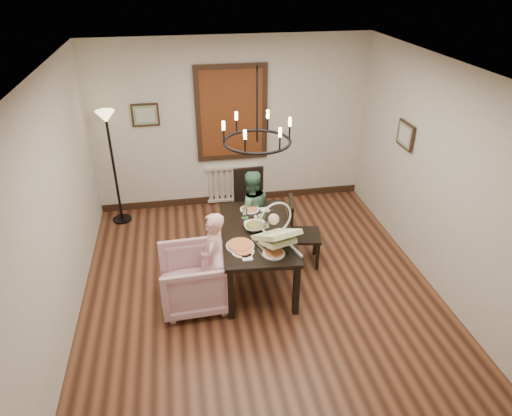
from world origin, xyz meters
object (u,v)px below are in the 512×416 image
object	(u,v)px
chair_right	(305,232)
floor_lamp	(114,170)
baby_bouncer	(276,233)
chair_far	(251,204)
dining_table	(257,236)
elderly_woman	(214,266)
seated_man	(251,217)
armchair	(193,279)
drinking_glass	(266,228)

from	to	relation	value
chair_right	floor_lamp	distance (m)	3.13
chair_right	baby_bouncer	distance (m)	0.98
chair_far	floor_lamp	bearing A→B (deg)	156.04
chair_far	dining_table	bearing A→B (deg)	-98.70
baby_bouncer	floor_lamp	world-z (taller)	floor_lamp
chair_far	elderly_woman	world-z (taller)	chair_far
chair_far	seated_man	size ratio (longest dim) A/B	1.02
chair_right	floor_lamp	bearing A→B (deg)	68.77
floor_lamp	dining_table	bearing A→B (deg)	-45.08
floor_lamp	armchair	bearing A→B (deg)	-65.13
dining_table	baby_bouncer	xyz separation A→B (m)	(0.16, -0.42, 0.29)
armchair	drinking_glass	bearing A→B (deg)	104.43
armchair	dining_table	bearing A→B (deg)	110.70
seated_man	baby_bouncer	bearing A→B (deg)	87.63
dining_table	baby_bouncer	size ratio (longest dim) A/B	2.70
chair_right	elderly_woman	distance (m)	1.43
chair_right	drinking_glass	bearing A→B (deg)	129.68
chair_far	floor_lamp	world-z (taller)	floor_lamp
chair_right	drinking_glass	size ratio (longest dim) A/B	7.20
dining_table	floor_lamp	xyz separation A→B (m)	(-1.91, 1.91, 0.24)
elderly_woman	floor_lamp	bearing A→B (deg)	-132.89
baby_bouncer	floor_lamp	xyz separation A→B (m)	(-2.06, 2.33, -0.05)
chair_far	floor_lamp	xyz separation A→B (m)	(-2.03, 0.79, 0.38)
drinking_glass	floor_lamp	world-z (taller)	floor_lamp
drinking_glass	armchair	bearing A→B (deg)	-163.42
armchair	chair_right	bearing A→B (deg)	109.31
floor_lamp	drinking_glass	bearing A→B (deg)	-44.61
elderly_woman	dining_table	bearing A→B (deg)	136.28
armchair	baby_bouncer	world-z (taller)	baby_bouncer
chair_far	elderly_woman	size ratio (longest dim) A/B	1.02
chair_far	chair_right	size ratio (longest dim) A/B	1.05
armchair	elderly_woman	xyz separation A→B (m)	(0.26, 0.02, 0.14)
seated_man	chair_right	bearing A→B (deg)	134.83
baby_bouncer	drinking_glass	xyz separation A→B (m)	(-0.05, 0.34, -0.13)
armchair	seated_man	bearing A→B (deg)	139.16
chair_right	seated_man	size ratio (longest dim) A/B	0.97
baby_bouncer	floor_lamp	distance (m)	3.11
chair_far	baby_bouncer	xyz separation A→B (m)	(0.04, -1.54, 0.43)
armchair	seated_man	size ratio (longest dim) A/B	0.80
dining_table	chair_far	xyz separation A→B (m)	(0.12, 1.12, -0.14)
dining_table	baby_bouncer	bearing A→B (deg)	-65.17
dining_table	floor_lamp	bearing A→B (deg)	139.19
chair_far	chair_right	distance (m)	1.05
elderly_woman	baby_bouncer	distance (m)	0.87
armchair	seated_man	world-z (taller)	seated_man
armchair	elderly_woman	bearing A→B (deg)	93.21
chair_right	armchair	size ratio (longest dim) A/B	1.21
dining_table	elderly_woman	xyz separation A→B (m)	(-0.59, -0.34, -0.15)
dining_table	chair_right	world-z (taller)	chair_right
chair_right	dining_table	bearing A→B (deg)	120.86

